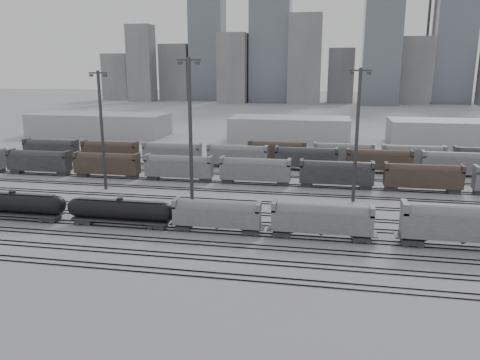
% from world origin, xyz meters
% --- Properties ---
extents(ground, '(900.00, 900.00, 0.00)m').
position_xyz_m(ground, '(0.00, 0.00, 0.00)').
color(ground, '#B1B2B6').
rests_on(ground, ground).
extents(tracks, '(220.00, 71.50, 0.16)m').
position_xyz_m(tracks, '(0.00, 17.50, 0.08)').
color(tracks, black).
rests_on(tracks, ground).
extents(tank_car_a, '(18.47, 3.08, 4.56)m').
position_xyz_m(tank_car_a, '(-27.23, 1.00, 2.64)').
color(tank_car_a, '#232326').
rests_on(tank_car_a, ground).
extents(tank_car_b, '(17.65, 2.94, 4.36)m').
position_xyz_m(tank_car_b, '(-8.52, 1.00, 2.52)').
color(tank_car_b, '#232326').
rests_on(tank_car_b, ground).
extents(hopper_car_a, '(13.31, 2.64, 4.76)m').
position_xyz_m(hopper_car_a, '(7.01, 1.00, 2.94)').
color(hopper_car_a, '#232326').
rests_on(hopper_car_a, ground).
extents(hopper_car_b, '(14.49, 2.88, 5.18)m').
position_xyz_m(hopper_car_b, '(22.61, 1.00, 3.20)').
color(hopper_car_b, '#232326').
rests_on(hopper_car_b, ground).
extents(hopper_car_c, '(16.84, 3.35, 6.02)m').
position_xyz_m(hopper_car_c, '(41.89, 1.00, 3.72)').
color(hopper_car_c, '#232326').
rests_on(hopper_car_c, ground).
extents(light_mast_b, '(3.81, 0.61, 23.81)m').
position_xyz_m(light_mast_b, '(-21.53, 22.01, 12.63)').
color(light_mast_b, '#38383A').
rests_on(light_mast_b, ground).
extents(light_mast_c, '(4.18, 0.67, 26.13)m').
position_xyz_m(light_mast_c, '(-1.33, 16.04, 13.86)').
color(light_mast_c, '#38383A').
rests_on(light_mast_c, ground).
extents(light_mast_d, '(3.89, 0.62, 24.33)m').
position_xyz_m(light_mast_d, '(28.09, 22.31, 12.91)').
color(light_mast_d, '#38383A').
rests_on(light_mast_d, ground).
extents(bg_string_near, '(151.00, 3.00, 5.60)m').
position_xyz_m(bg_string_near, '(8.00, 32.00, 2.80)').
color(bg_string_near, gray).
rests_on(bg_string_near, ground).
extents(bg_string_mid, '(151.00, 3.00, 5.60)m').
position_xyz_m(bg_string_mid, '(18.00, 48.00, 2.80)').
color(bg_string_mid, '#232326').
rests_on(bg_string_mid, ground).
extents(bg_string_far, '(66.00, 3.00, 5.60)m').
position_xyz_m(bg_string_far, '(35.50, 56.00, 2.80)').
color(bg_string_far, '#46372C').
rests_on(bg_string_far, ground).
extents(warehouse_left, '(50.00, 18.00, 8.00)m').
position_xyz_m(warehouse_left, '(-60.00, 95.00, 4.00)').
color(warehouse_left, '#B0B0B2').
rests_on(warehouse_left, ground).
extents(warehouse_mid, '(40.00, 18.00, 8.00)m').
position_xyz_m(warehouse_mid, '(10.00, 95.00, 4.00)').
color(warehouse_mid, '#B0B0B2').
rests_on(warehouse_mid, ground).
extents(warehouse_right, '(35.00, 18.00, 8.00)m').
position_xyz_m(warehouse_right, '(60.00, 95.00, 4.00)').
color(warehouse_right, '#B0B0B2').
rests_on(warehouse_right, ground).
extents(skyline, '(316.00, 22.40, 95.00)m').
position_xyz_m(skyline, '(10.84, 280.00, 34.73)').
color(skyline, gray).
rests_on(skyline, ground).
extents(crane_left, '(42.00, 1.80, 100.00)m').
position_xyz_m(crane_left, '(-28.74, 305.00, 57.39)').
color(crane_left, '#38383A').
rests_on(crane_left, ground).
extents(crane_right, '(42.00, 1.80, 100.00)m').
position_xyz_m(crane_right, '(91.26, 305.00, 57.39)').
color(crane_right, '#38383A').
rests_on(crane_right, ground).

